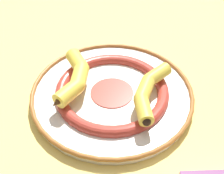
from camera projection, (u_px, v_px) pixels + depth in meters
name	position (u px, v px, depth m)	size (l,w,h in m)	color
ground_plane	(95.00, 103.00, 0.75)	(2.80, 2.80, 0.00)	#E5CC6B
decorative_bowl	(112.00, 93.00, 0.76)	(0.39, 0.39, 0.04)	white
banana_a	(149.00, 90.00, 0.71)	(0.07, 0.21, 0.03)	gold
banana_b	(75.00, 78.00, 0.74)	(0.09, 0.20, 0.04)	yellow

